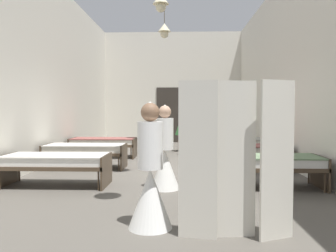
{
  "coord_description": "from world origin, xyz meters",
  "views": [
    {
      "loc": [
        0.37,
        -7.99,
        1.38
      ],
      "look_at": [
        0.0,
        1.66,
        0.94
      ],
      "focal_mm": 36.2,
      "sensor_mm": 36.0,
      "label": 1
    }
  ],
  "objects_px": {
    "bed_right_row_0": "(267,163)",
    "nurse_far_aisle": "(192,139)",
    "potted_plant": "(184,125)",
    "privacy_screen": "(237,160)",
    "bed_left_row_2": "(103,143)",
    "bed_left_row_1": "(85,150)",
    "nurse_mid_aisle": "(150,183)",
    "bed_right_row_2": "(234,143)",
    "bed_left_row_0": "(56,162)",
    "bed_right_row_1": "(247,151)",
    "nurse_near_aisle": "(165,159)"
  },
  "relations": [
    {
      "from": "potted_plant",
      "to": "privacy_screen",
      "type": "distance_m",
      "value": 7.87
    },
    {
      "from": "bed_right_row_0",
      "to": "bed_right_row_1",
      "type": "bearing_deg",
      "value": 90.0
    },
    {
      "from": "bed_right_row_1",
      "to": "bed_right_row_2",
      "type": "distance_m",
      "value": 1.9
    },
    {
      "from": "bed_left_row_0",
      "to": "bed_right_row_0",
      "type": "bearing_deg",
      "value": 0.0
    },
    {
      "from": "bed_left_row_1",
      "to": "bed_right_row_2",
      "type": "height_order",
      "value": "same"
    },
    {
      "from": "nurse_near_aisle",
      "to": "nurse_mid_aisle",
      "type": "height_order",
      "value": "same"
    },
    {
      "from": "nurse_far_aisle",
      "to": "bed_left_row_0",
      "type": "bearing_deg",
      "value": -15.4
    },
    {
      "from": "bed_left_row_1",
      "to": "potted_plant",
      "type": "height_order",
      "value": "potted_plant"
    },
    {
      "from": "bed_left_row_2",
      "to": "privacy_screen",
      "type": "height_order",
      "value": "privacy_screen"
    },
    {
      "from": "bed_right_row_1",
      "to": "nurse_mid_aisle",
      "type": "xyz_separation_m",
      "value": [
        -1.91,
        -4.08,
        0.09
      ]
    },
    {
      "from": "nurse_far_aisle",
      "to": "bed_left_row_2",
      "type": "bearing_deg",
      "value": -63.92
    },
    {
      "from": "bed_left_row_0",
      "to": "nurse_far_aisle",
      "type": "xyz_separation_m",
      "value": [
        2.63,
        4.25,
        0.09
      ]
    },
    {
      "from": "bed_left_row_1",
      "to": "privacy_screen",
      "type": "xyz_separation_m",
      "value": [
        2.89,
        -4.36,
        0.41
      ]
    },
    {
      "from": "nurse_far_aisle",
      "to": "nurse_near_aisle",
      "type": "bearing_deg",
      "value": 8.38
    },
    {
      "from": "bed_left_row_2",
      "to": "nurse_far_aisle",
      "type": "bearing_deg",
      "value": 9.77
    },
    {
      "from": "bed_right_row_0",
      "to": "privacy_screen",
      "type": "relative_size",
      "value": 1.12
    },
    {
      "from": "bed_left_row_1",
      "to": "potted_plant",
      "type": "relative_size",
      "value": 1.28
    },
    {
      "from": "nurse_mid_aisle",
      "to": "potted_plant",
      "type": "height_order",
      "value": "same"
    },
    {
      "from": "bed_left_row_2",
      "to": "nurse_near_aisle",
      "type": "relative_size",
      "value": 1.28
    },
    {
      "from": "bed_right_row_1",
      "to": "nurse_far_aisle",
      "type": "distance_m",
      "value": 2.65
    },
    {
      "from": "nurse_mid_aisle",
      "to": "nurse_far_aisle",
      "type": "height_order",
      "value": "same"
    },
    {
      "from": "bed_right_row_0",
      "to": "potted_plant",
      "type": "distance_m",
      "value": 5.6
    },
    {
      "from": "bed_left_row_1",
      "to": "nurse_far_aisle",
      "type": "bearing_deg",
      "value": 41.85
    },
    {
      "from": "bed_left_row_1",
      "to": "nurse_mid_aisle",
      "type": "relative_size",
      "value": 1.28
    },
    {
      "from": "bed_right_row_2",
      "to": "nurse_mid_aisle",
      "type": "xyz_separation_m",
      "value": [
        -1.91,
        -5.98,
        0.09
      ]
    },
    {
      "from": "nurse_near_aisle",
      "to": "potted_plant",
      "type": "bearing_deg",
      "value": -31.96
    },
    {
      "from": "bed_right_row_0",
      "to": "bed_left_row_2",
      "type": "relative_size",
      "value": 1.0
    },
    {
      "from": "bed_right_row_0",
      "to": "bed_left_row_2",
      "type": "height_order",
      "value": "same"
    },
    {
      "from": "bed_right_row_1",
      "to": "nurse_near_aisle",
      "type": "xyz_separation_m",
      "value": [
        -1.83,
        -2.09,
        0.09
      ]
    },
    {
      "from": "privacy_screen",
      "to": "bed_right_row_1",
      "type": "bearing_deg",
      "value": 70.94
    },
    {
      "from": "potted_plant",
      "to": "bed_right_row_1",
      "type": "bearing_deg",
      "value": -67.6
    },
    {
      "from": "bed_right_row_2",
      "to": "privacy_screen",
      "type": "height_order",
      "value": "privacy_screen"
    },
    {
      "from": "bed_left_row_2",
      "to": "potted_plant",
      "type": "bearing_deg",
      "value": 33.52
    },
    {
      "from": "bed_left_row_1",
      "to": "bed_right_row_1",
      "type": "bearing_deg",
      "value": 0.0
    },
    {
      "from": "bed_left_row_1",
      "to": "nurse_mid_aisle",
      "type": "height_order",
      "value": "nurse_mid_aisle"
    },
    {
      "from": "bed_right_row_1",
      "to": "potted_plant",
      "type": "height_order",
      "value": "potted_plant"
    },
    {
      "from": "potted_plant",
      "to": "privacy_screen",
      "type": "bearing_deg",
      "value": -86.44
    },
    {
      "from": "nurse_near_aisle",
      "to": "nurse_far_aisle",
      "type": "height_order",
      "value": "same"
    },
    {
      "from": "nurse_near_aisle",
      "to": "potted_plant",
      "type": "relative_size",
      "value": 1.0
    },
    {
      "from": "nurse_near_aisle",
      "to": "nurse_far_aisle",
      "type": "relative_size",
      "value": 1.0
    },
    {
      "from": "bed_right_row_1",
      "to": "bed_left_row_2",
      "type": "distance_m",
      "value": 4.28
    },
    {
      "from": "bed_right_row_1",
      "to": "bed_right_row_2",
      "type": "bearing_deg",
      "value": 90.0
    },
    {
      "from": "nurse_mid_aisle",
      "to": "privacy_screen",
      "type": "xyz_separation_m",
      "value": [
        0.96,
        -0.29,
        0.32
      ]
    },
    {
      "from": "bed_right_row_2",
      "to": "potted_plant",
      "type": "bearing_deg",
      "value": 132.13
    },
    {
      "from": "nurse_mid_aisle",
      "to": "nurse_far_aisle",
      "type": "bearing_deg",
      "value": -128.09
    },
    {
      "from": "bed_right_row_0",
      "to": "nurse_far_aisle",
      "type": "distance_m",
      "value": 4.42
    },
    {
      "from": "bed_left_row_2",
      "to": "nurse_far_aisle",
      "type": "xyz_separation_m",
      "value": [
        2.63,
        0.45,
        0.09
      ]
    },
    {
      "from": "bed_right_row_2",
      "to": "potted_plant",
      "type": "xyz_separation_m",
      "value": [
        -1.44,
        1.59,
        0.46
      ]
    },
    {
      "from": "bed_left_row_1",
      "to": "bed_left_row_2",
      "type": "height_order",
      "value": "same"
    },
    {
      "from": "bed_left_row_0",
      "to": "nurse_near_aisle",
      "type": "distance_m",
      "value": 2.02
    }
  ]
}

